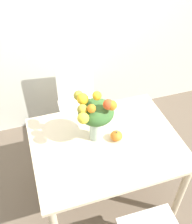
{
  "coord_description": "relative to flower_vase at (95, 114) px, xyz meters",
  "views": [
    {
      "loc": [
        -0.51,
        -1.32,
        2.31
      ],
      "look_at": [
        -0.06,
        0.07,
        1.01
      ],
      "focal_mm": 42.0,
      "sensor_mm": 36.0,
      "label": 1
    }
  ],
  "objects": [
    {
      "name": "wall_back",
      "position": [
        0.07,
        1.14,
        0.35
      ],
      "size": [
        8.0,
        0.06,
        2.7
      ],
      "color": "silver",
      "rests_on": "ground_plane"
    },
    {
      "name": "pumpkin",
      "position": [
        0.16,
        -0.06,
        -0.23
      ],
      "size": [
        0.1,
        0.1,
        0.09
      ],
      "color": "orange",
      "rests_on": "dining_table"
    },
    {
      "name": "dining_table",
      "position": [
        0.07,
        -0.07,
        -0.37
      ],
      "size": [
        1.19,
        0.93,
        0.73
      ],
      "color": "beige",
      "rests_on": "ground_plane"
    },
    {
      "name": "dining_chair_near_window",
      "position": [
        0.04,
        0.75,
        -0.48
      ],
      "size": [
        0.44,
        0.44,
        1.02
      ],
      "rotation": [
        0.0,
        0.0,
        -0.05
      ],
      "color": "white",
      "rests_on": "ground_plane"
    },
    {
      "name": "ground_plane",
      "position": [
        0.07,
        -0.07,
        -1.0
      ],
      "size": [
        12.0,
        12.0,
        0.0
      ],
      "primitive_type": "plane",
      "color": "brown"
    },
    {
      "name": "flower_vase",
      "position": [
        0.0,
        0.0,
        0.0
      ],
      "size": [
        0.3,
        0.28,
        0.47
      ],
      "color": "#B2CCBC",
      "rests_on": "dining_table"
    }
  ]
}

